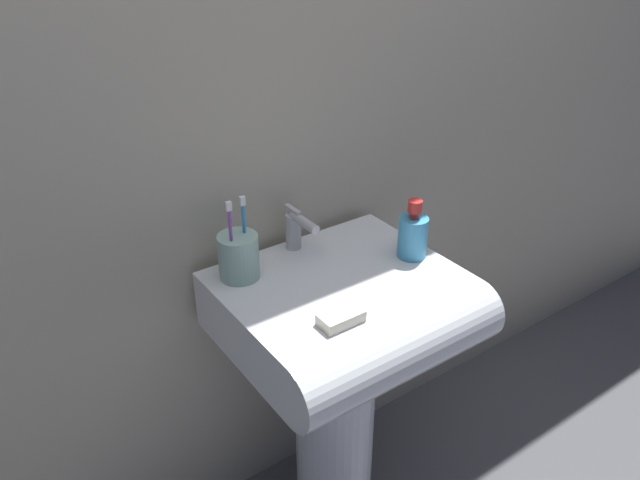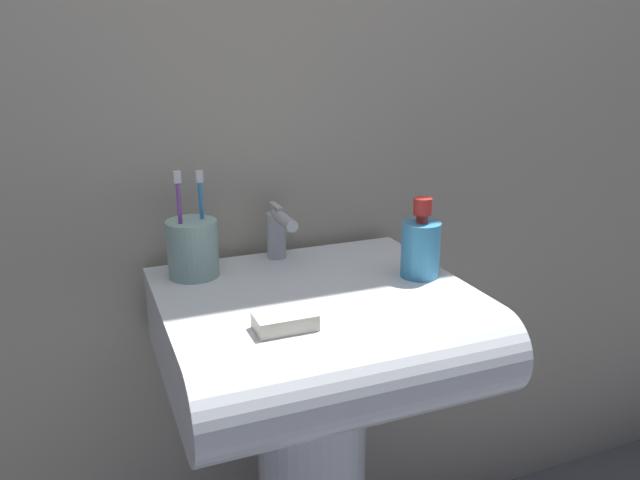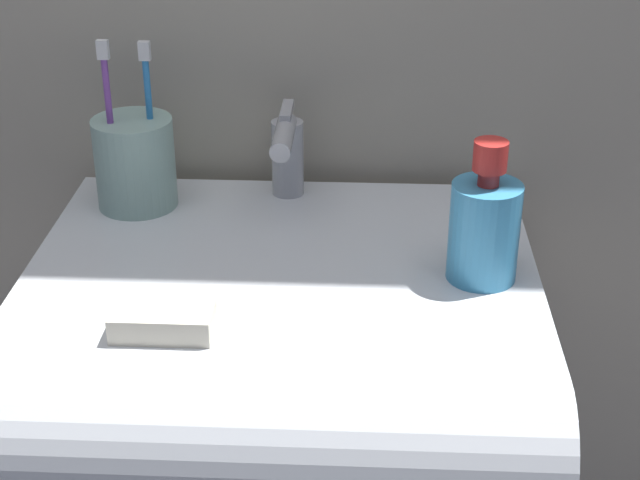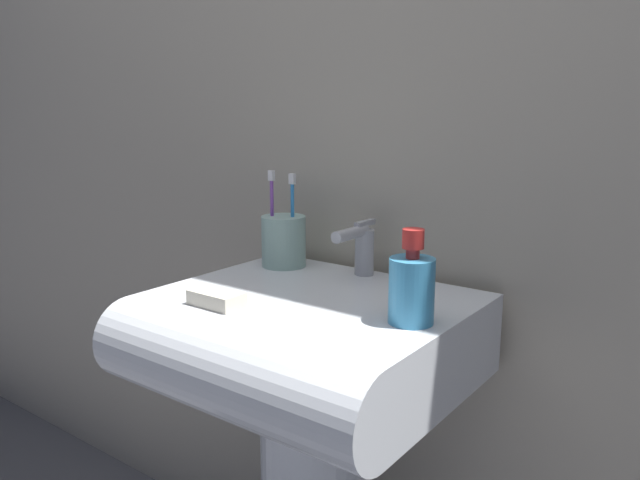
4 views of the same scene
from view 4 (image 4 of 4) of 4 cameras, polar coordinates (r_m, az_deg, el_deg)
wall_back at (r=1.22m, az=6.78°, el=18.35°), size 5.00×0.05×2.40m
sink_basin at (r=1.04m, az=-2.11°, el=-9.37°), size 0.51×0.46×0.14m
faucet at (r=1.17m, az=3.75°, el=-0.56°), size 0.04×0.12×0.10m
toothbrush_cup at (r=1.24m, az=-3.35°, el=-0.04°), size 0.09×0.09×0.19m
soap_bottle at (r=0.92m, az=8.38°, el=-4.30°), size 0.07×0.07×0.14m
bar_soap at (r=1.01m, az=-9.43°, el=-5.30°), size 0.09×0.05×0.02m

